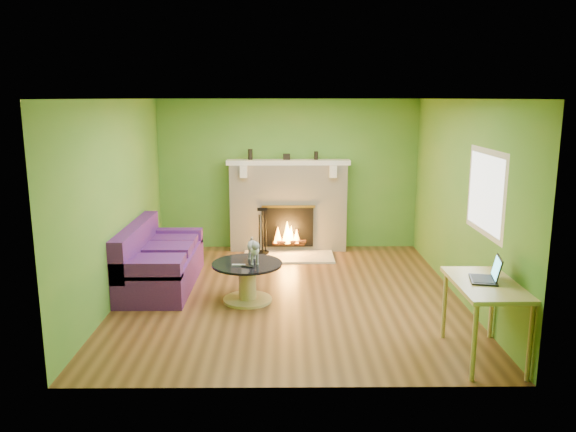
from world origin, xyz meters
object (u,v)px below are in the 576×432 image
(coffee_table, at_px, (247,279))
(cat, at_px, (253,250))
(desk, at_px, (486,292))
(sofa, at_px, (158,262))

(coffee_table, relative_size, cat, 1.73)
(desk, bearing_deg, coffee_table, 146.55)
(sofa, bearing_deg, cat, -23.05)
(coffee_table, height_order, cat, cat)
(desk, xyz_separation_m, cat, (-2.43, 1.71, -0.03))
(sofa, height_order, coffee_table, sofa)
(sofa, relative_size, coffee_table, 2.15)
(desk, bearing_deg, cat, 144.89)
(coffee_table, relative_size, desk, 0.84)
(sofa, height_order, desk, sofa)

